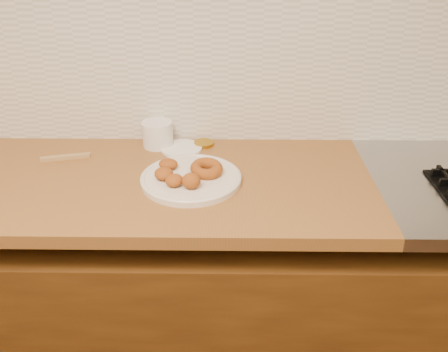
{
  "coord_description": "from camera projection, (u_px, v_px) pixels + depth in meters",
  "views": [
    {
      "loc": [
        0.06,
        0.42,
        1.6
      ],
      "look_at": [
        0.05,
        1.65,
        0.93
      ],
      "focal_mm": 38.0,
      "sensor_mm": 36.0,
      "label": 1
    }
  ],
  "objects": [
    {
      "name": "donut_plate",
      "position": [
        191.0,
        179.0,
        1.43
      ],
      "size": [
        0.3,
        0.3,
        0.02
      ],
      "primitive_type": "cylinder",
      "color": "silver",
      "rests_on": "butcher_block"
    },
    {
      "name": "plastic_tub",
      "position": [
        158.0,
        134.0,
        1.64
      ],
      "size": [
        0.14,
        0.14,
        0.09
      ],
      "primitive_type": "cylinder",
      "rotation": [
        0.0,
        0.0,
        0.36
      ],
      "color": "white",
      "rests_on": "butcher_block"
    },
    {
      "name": "wall_back",
      "position": [
        211.0,
        8.0,
        1.51
      ],
      "size": [
        4.0,
        0.02,
        2.7
      ],
      "primitive_type": "cube",
      "color": "#C2B593",
      "rests_on": "ground"
    },
    {
      "name": "ring_donut",
      "position": [
        206.0,
        169.0,
        1.43
      ],
      "size": [
        0.14,
        0.14,
        0.04
      ],
      "primitive_type": "torus",
      "rotation": [
        0.1,
        0.0,
        0.7
      ],
      "color": "#9A5124",
      "rests_on": "donut_plate"
    },
    {
      "name": "brass_jar_lid",
      "position": [
        204.0,
        143.0,
        1.66
      ],
      "size": [
        0.08,
        0.08,
        0.01
      ],
      "primitive_type": "cylinder",
      "rotation": [
        0.0,
        0.0,
        0.14
      ],
      "color": "#A8831D",
      "rests_on": "butcher_block"
    },
    {
      "name": "base_cabinet",
      "position": [
        211.0,
        303.0,
        1.7
      ],
      "size": [
        3.6,
        0.6,
        0.77
      ],
      "primitive_type": "cube",
      "color": "#5A3411",
      "rests_on": "floor"
    },
    {
      "name": "wooden_utensil",
      "position": [
        65.0,
        157.0,
        1.57
      ],
      "size": [
        0.16,
        0.06,
        0.01
      ],
      "primitive_type": "cube",
      "rotation": [
        0.0,
        0.0,
        0.24
      ],
      "color": "#A07E4D",
      "rests_on": "butcher_block"
    },
    {
      "name": "butcher_block",
      "position": [
        0.0,
        182.0,
        1.47
      ],
      "size": [
        2.3,
        0.62,
        0.04
      ],
      "primitive_type": "cube",
      "color": "brown",
      "rests_on": "base_cabinet"
    },
    {
      "name": "fried_dough_chunks",
      "position": [
        175.0,
        175.0,
        1.39
      ],
      "size": [
        0.15,
        0.18,
        0.05
      ],
      "color": "#9A5124",
      "rests_on": "donut_plate"
    },
    {
      "name": "tub_lid",
      "position": [
        181.0,
        148.0,
        1.63
      ],
      "size": [
        0.18,
        0.18,
        0.01
      ],
      "primitive_type": "cylinder",
      "rotation": [
        0.0,
        0.0,
        -0.39
      ],
      "color": "white",
      "rests_on": "butcher_block"
    },
    {
      "name": "backsplash",
      "position": [
        212.0,
        55.0,
        1.57
      ],
      "size": [
        3.6,
        0.02,
        0.6
      ],
      "primitive_type": "cube",
      "color": "beige",
      "rests_on": "wall_back"
    }
  ]
}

